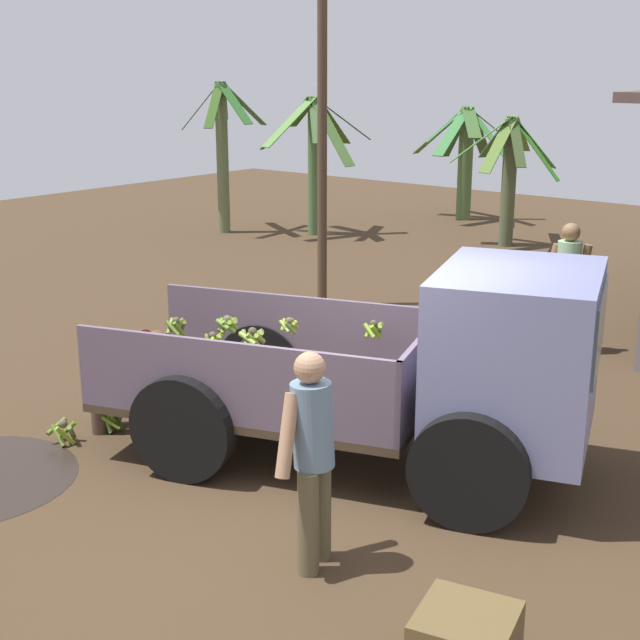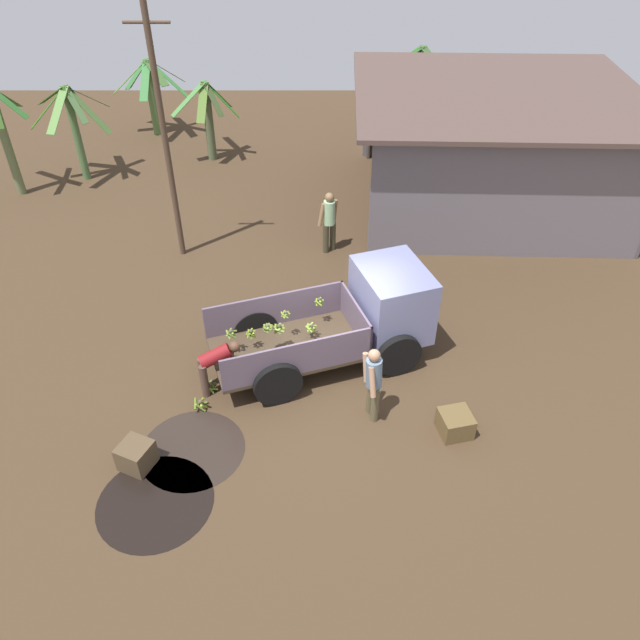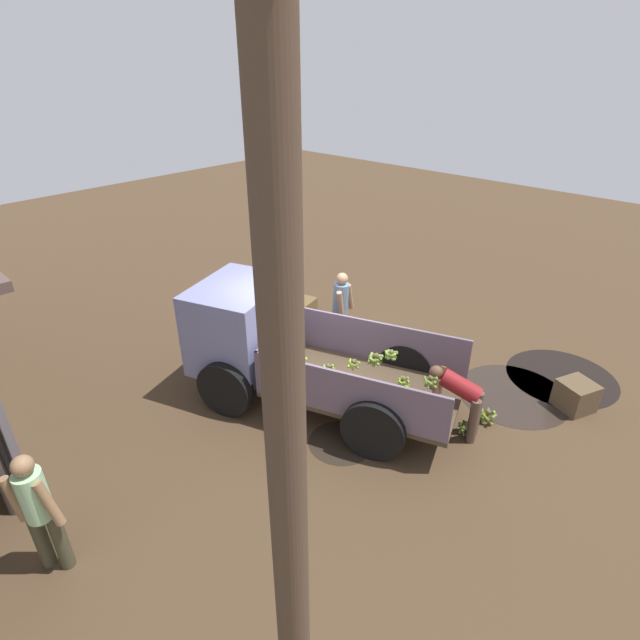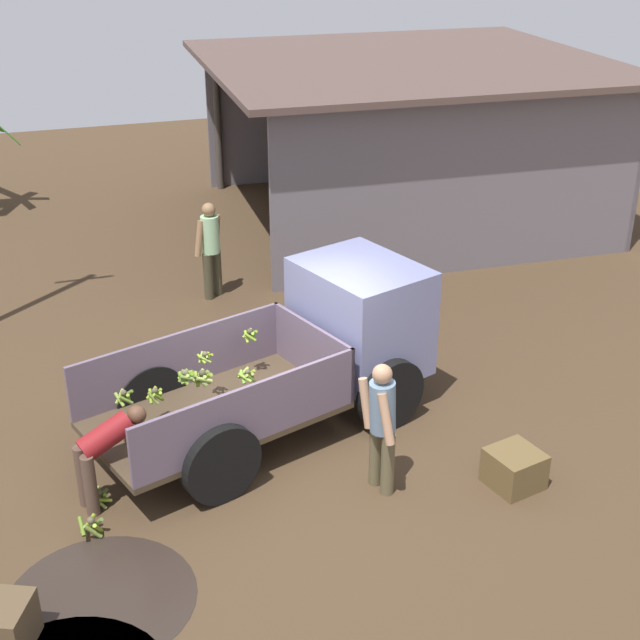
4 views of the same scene
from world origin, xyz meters
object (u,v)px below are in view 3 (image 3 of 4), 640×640
object	(u,v)px
cargo_truck	(270,341)
wooden_crate_0	(576,396)
banana_bunch_on_ground_0	(465,427)
banana_bunch_on_ground_1	(487,415)
person_bystander_near_shed	(39,509)
person_foreground_visitor	(341,308)
wooden_crate_1	(301,309)
utility_pole	(293,615)
person_worker_loading	(460,396)

from	to	relation	value
cargo_truck	wooden_crate_0	size ratio (longest dim) A/B	8.89
banana_bunch_on_ground_0	banana_bunch_on_ground_1	distance (m)	0.52
person_bystander_near_shed	banana_bunch_on_ground_0	distance (m)	5.99
person_foreground_visitor	wooden_crate_1	world-z (taller)	person_foreground_visitor
utility_pole	banana_bunch_on_ground_1	size ratio (longest dim) A/B	22.13
person_bystander_near_shed	banana_bunch_on_ground_1	world-z (taller)	person_bystander_near_shed
person_bystander_near_shed	wooden_crate_0	bearing A→B (deg)	116.87
utility_pole	wooden_crate_0	xyz separation A→B (m)	(0.43, -7.13, -2.95)
person_bystander_near_shed	banana_bunch_on_ground_1	bearing A→B (deg)	119.00
person_worker_loading	wooden_crate_0	world-z (taller)	person_worker_loading
cargo_truck	person_worker_loading	xyz separation A→B (m)	(-3.02, -1.20, -0.31)
cargo_truck	wooden_crate_1	world-z (taller)	cargo_truck
banana_bunch_on_ground_0	wooden_crate_1	world-z (taller)	wooden_crate_1
person_foreground_visitor	wooden_crate_1	distance (m)	1.76
person_worker_loading	banana_bunch_on_ground_0	size ratio (longest dim) A/B	3.89
person_foreground_visitor	banana_bunch_on_ground_0	distance (m)	3.36
cargo_truck	utility_pole	world-z (taller)	utility_pole
utility_pole	banana_bunch_on_ground_0	world-z (taller)	utility_pole
cargo_truck	wooden_crate_1	xyz separation A→B (m)	(1.59, -2.36, -0.80)
utility_pole	person_foreground_visitor	xyz separation A→B (m)	(4.68, -5.93, -2.27)
person_worker_loading	wooden_crate_1	distance (m)	4.78
cargo_truck	person_worker_loading	size ratio (longest dim) A/B	4.22
banana_bunch_on_ground_0	wooden_crate_0	distance (m)	2.15
utility_pole	banana_bunch_on_ground_0	distance (m)	6.27
cargo_truck	wooden_crate_1	size ratio (longest dim) A/B	8.32
person_foreground_visitor	wooden_crate_0	bearing A→B (deg)	-0.26
cargo_truck	wooden_crate_0	xyz separation A→B (m)	(-4.22, -3.14, -0.77)
cargo_truck	person_bystander_near_shed	world-z (taller)	cargo_truck
banana_bunch_on_ground_1	wooden_crate_0	distance (m)	1.66
utility_pole	person_foreground_visitor	world-z (taller)	utility_pole
utility_pole	person_foreground_visitor	bearing A→B (deg)	-51.69
person_bystander_near_shed	wooden_crate_1	xyz separation A→B (m)	(2.30, -6.49, -0.72)
cargo_truck	utility_pole	bearing A→B (deg)	120.40
banana_bunch_on_ground_0	person_bystander_near_shed	bearing A→B (deg)	65.58
person_foreground_visitor	banana_bunch_on_ground_0	xyz separation A→B (m)	(-3.20, 0.67, -0.80)
person_foreground_visitor	banana_bunch_on_ground_1	distance (m)	3.43
person_foreground_visitor	banana_bunch_on_ground_0	bearing A→B (deg)	-27.81
person_worker_loading	banana_bunch_on_ground_1	bearing A→B (deg)	-131.99
utility_pole	wooden_crate_1	distance (m)	9.38
person_worker_loading	person_bystander_near_shed	xyz separation A→B (m)	(2.31, 5.33, 0.23)
cargo_truck	wooden_crate_0	distance (m)	5.32
banana_bunch_on_ground_1	banana_bunch_on_ground_0	bearing A→B (deg)	75.29
person_foreground_visitor	wooden_crate_0	size ratio (longest dim) A/B	3.10
utility_pole	banana_bunch_on_ground_1	distance (m)	6.66
person_bystander_near_shed	banana_bunch_on_ground_1	xyz separation A→B (m)	(-2.58, -5.90, -0.80)
wooden_crate_1	person_worker_loading	bearing A→B (deg)	165.89
person_bystander_near_shed	wooden_crate_0	distance (m)	8.10
person_worker_loading	person_bystander_near_shed	world-z (taller)	person_bystander_near_shed
person_foreground_visitor	person_bystander_near_shed	size ratio (longest dim) A/B	0.99
person_worker_loading	wooden_crate_0	bearing A→B (deg)	-138.27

